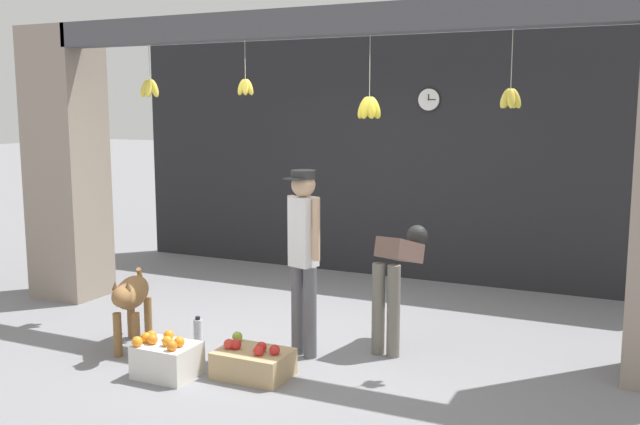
% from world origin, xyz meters
% --- Properties ---
extents(ground_plane, '(60.00, 60.00, 0.00)m').
position_xyz_m(ground_plane, '(0.00, 0.00, 0.00)').
color(ground_plane, gray).
extents(shop_back_wall, '(7.28, 0.12, 2.90)m').
position_xyz_m(shop_back_wall, '(0.00, 2.68, 1.45)').
color(shop_back_wall, '#232326').
rests_on(shop_back_wall, ground_plane).
extents(shop_pillar_left, '(0.70, 0.60, 2.90)m').
position_xyz_m(shop_pillar_left, '(-2.99, 0.30, 1.45)').
color(shop_pillar_left, gray).
rests_on(shop_pillar_left, ground_plane).
extents(storefront_awning, '(5.38, 0.27, 0.95)m').
position_xyz_m(storefront_awning, '(0.00, 0.12, 2.75)').
color(storefront_awning, '#4C4C51').
extents(dog, '(0.54, 0.86, 0.67)m').
position_xyz_m(dog, '(-1.22, -0.82, 0.46)').
color(dog, olive).
rests_on(dog, ground_plane).
extents(shopkeeper, '(0.33, 0.28, 1.56)m').
position_xyz_m(shopkeeper, '(0.20, -0.35, 0.91)').
color(shopkeeper, '#56565B').
rests_on(shopkeeper, ground_plane).
extents(worker_stooping, '(0.29, 0.78, 1.02)m').
position_xyz_m(worker_stooping, '(0.84, 0.16, 0.68)').
color(worker_stooping, '#6B665B').
rests_on(worker_stooping, ground_plane).
extents(fruit_crate_oranges, '(0.45, 0.37, 0.34)m').
position_xyz_m(fruit_crate_oranges, '(-0.56, -1.22, 0.15)').
color(fruit_crate_oranges, silver).
rests_on(fruit_crate_oranges, ground_plane).
extents(fruit_crate_apples, '(0.56, 0.40, 0.28)m').
position_xyz_m(fruit_crate_apples, '(0.05, -0.94, 0.11)').
color(fruit_crate_apples, tan).
rests_on(fruit_crate_apples, ground_plane).
extents(water_bottle, '(0.08, 0.08, 0.28)m').
position_xyz_m(water_bottle, '(-0.72, -0.56, 0.13)').
color(water_bottle, silver).
rests_on(water_bottle, ground_plane).
extents(wall_clock, '(0.27, 0.03, 0.27)m').
position_xyz_m(wall_clock, '(0.36, 2.60, 2.15)').
color(wall_clock, black).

